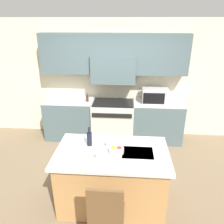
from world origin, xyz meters
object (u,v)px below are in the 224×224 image
Objects in this scene: island_chair at (106,215)px; microwave at (155,96)px; wine_glass_far at (108,140)px; wine_bottle at (89,138)px; range_stove at (113,121)px; oil_bottle_on_counter at (87,98)px; fruit_bowl at (116,150)px; wine_glass_near at (98,151)px.

microwave is at bearing 73.71° from island_chair.
wine_glass_far is at bearing -115.11° from microwave.
microwave is at bearing 58.11° from wine_bottle.
range_stove is at bearing 91.60° from wine_glass_far.
island_chair is at bearing -70.34° from wine_bottle.
oil_bottle_on_counter is at bearing 104.18° from island_chair.
fruit_bowl reaches higher than range_stove.
microwave is 2.20m from wine_bottle.
wine_bottle reaches higher than range_stove.
wine_glass_near is 1.00× the size of wine_glass_far.
wine_bottle is at bearing 173.78° from wine_glass_far.
oil_bottle_on_counter reaches higher than range_stove.
wine_bottle reaches higher than wine_glass_near.
wine_glass_far reaches higher than island_chair.
microwave is 1.52m from oil_bottle_on_counter.
microwave is 2.09m from wine_glass_far.
wine_bottle is 0.45m from fruit_bowl.
range_stove is 1.61× the size of microwave.
wine_glass_near is at bearing -114.21° from microwave.
microwave reaches higher than range_stove.
microwave is at bearing 1.13° from range_stove.
wine_glass_far is (-0.07, 0.92, 0.46)m from island_chair.
microwave reaches higher than wine_bottle.
range_stove is 0.81m from oil_bottle_on_counter.
wine_bottle reaches higher than wine_glass_far.
fruit_bowl is (0.24, 0.17, -0.08)m from wine_glass_near.
island_chair is at bearing -75.82° from oil_bottle_on_counter.
oil_bottle_on_counter is (-1.52, -0.07, -0.07)m from microwave.
island_chair is 5.65× the size of wine_glass_far.
island_chair is 1.10m from wine_bottle.
wine_bottle reaches higher than island_chair.
wine_glass_far is 1.93m from oil_bottle_on_counter.
range_stove is 1.95m from wine_bottle.
island_chair is at bearing -87.57° from range_stove.
oil_bottle_on_counter is (-0.63, 1.82, -0.02)m from wine_glass_far.
range_stove is 5.14× the size of wine_glass_far.
oil_bottle_on_counter is at bearing 111.27° from fruit_bowl.
wine_bottle is (-0.34, 0.95, 0.45)m from island_chair.
oil_bottle_on_counter reaches higher than island_chair.
microwave reaches higher than island_chair.
range_stove is 2.80m from island_chair.
wine_glass_near reaches higher than range_stove.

